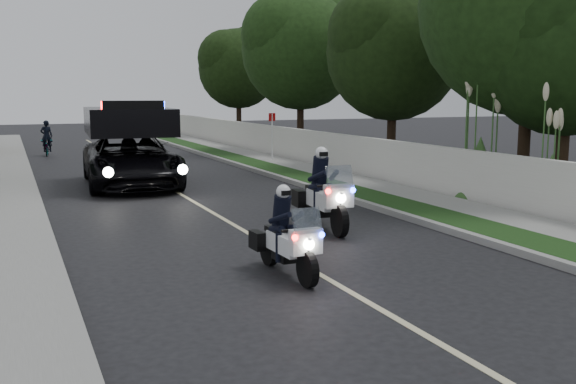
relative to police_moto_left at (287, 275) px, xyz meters
name	(u,v)px	position (x,y,z in m)	size (l,w,h in m)	color
ground	(312,270)	(0.53, 0.12, 0.00)	(120.00, 120.00, 0.00)	black
curb_right	(295,182)	(4.63, 10.12, 0.07)	(0.20, 60.00, 0.15)	gray
grass_verge	(314,181)	(5.33, 10.12, 0.08)	(1.20, 60.00, 0.16)	#193814
sidewalk_right	(347,179)	(6.63, 10.12, 0.08)	(1.40, 60.00, 0.16)	gray
property_wall	(373,159)	(7.63, 10.12, 0.75)	(0.22, 60.00, 1.50)	beige
curb_left	(37,197)	(-3.57, 10.12, 0.07)	(0.20, 60.00, 0.15)	gray
lane_marking	(176,192)	(0.53, 10.12, 0.00)	(0.12, 50.00, 0.01)	#BFB78C
police_moto_left	(287,275)	(0.00, 0.00, 0.00)	(0.64, 1.82, 1.55)	white
police_moto_right	(323,229)	(2.29, 3.23, 0.00)	(0.77, 2.20, 1.87)	silver
police_suv	(132,186)	(-0.51, 12.00, 0.00)	(2.90, 6.26, 3.04)	black
bicycle	(48,156)	(-2.48, 24.40, 0.00)	(0.54, 1.56, 0.82)	black
cyclist	(48,156)	(-2.48, 24.40, 0.00)	(0.56, 0.37, 1.55)	black
sign_post	(272,163)	(6.53, 16.98, 0.00)	(0.36, 0.36, 2.27)	red
pampas_mid	(549,217)	(8.13, 2.30, 0.00)	(1.23, 1.23, 3.53)	beige
pampas_far	(478,201)	(8.13, 4.99, 0.00)	(1.44, 1.44, 4.11)	beige
tree_right_a	(559,200)	(10.30, 4.10, 0.00)	(5.17, 5.17, 8.62)	#193310
tree_right_b	(521,195)	(10.04, 5.34, 0.00)	(6.54, 6.54, 10.91)	#204015
tree_right_c	(391,168)	(10.16, 12.96, 0.00)	(5.44, 5.44, 9.07)	#1B320F
tree_right_d	(300,152)	(9.96, 21.55, 0.00)	(6.10, 6.10, 10.17)	#214115
tree_right_e	(239,137)	(10.83, 34.04, 0.00)	(5.54, 5.54, 9.24)	#1B320F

